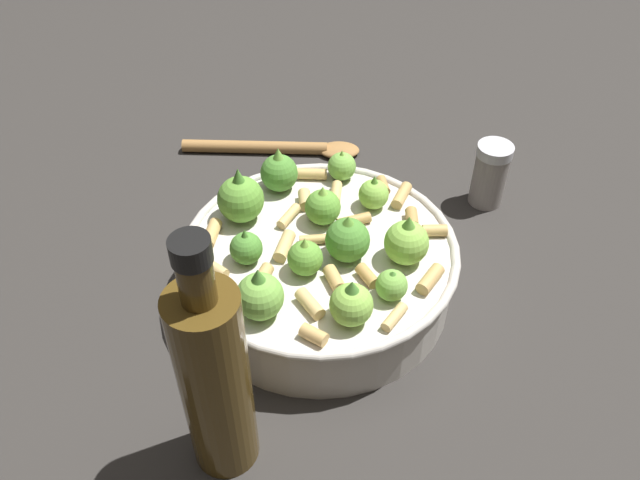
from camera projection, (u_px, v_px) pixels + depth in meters
name	position (u px, v px, depth m)	size (l,w,h in m)	color
ground_plane	(320.00, 291.00, 0.66)	(2.40, 2.40, 0.00)	#2D2B28
cooking_pan	(319.00, 262.00, 0.63)	(0.27, 0.27, 0.12)	beige
pepper_shaker	(490.00, 174.00, 0.74)	(0.04, 0.04, 0.08)	gray
olive_oil_bottle	(214.00, 379.00, 0.47)	(0.05, 0.05, 0.23)	#4C3814
wooden_spoon	(282.00, 148.00, 0.84)	(0.17, 0.18, 0.02)	#9E703D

